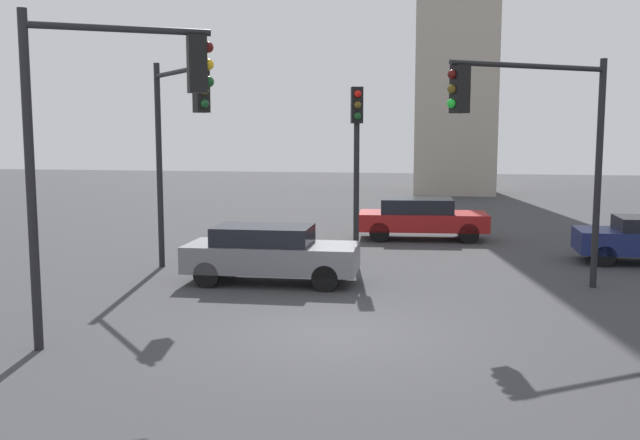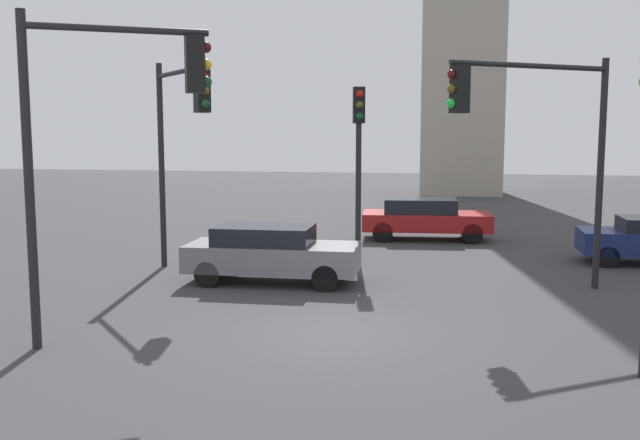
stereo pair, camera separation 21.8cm
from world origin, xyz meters
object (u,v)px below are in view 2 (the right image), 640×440
at_px(car_0, 271,253).
at_px(car_2, 425,218).
at_px(traffic_light_4, 179,125).
at_px(traffic_light_0, 110,113).
at_px(traffic_light_2, 536,124).
at_px(traffic_light_1, 359,141).

height_order(car_0, car_2, car_2).
bearing_deg(traffic_light_4, car_0, 39.22).
xyz_separation_m(car_0, car_2, (3.42, 7.95, 0.01)).
bearing_deg(traffic_light_0, traffic_light_2, 4.85).
relative_size(traffic_light_2, traffic_light_4, 0.97).
bearing_deg(car_2, traffic_light_4, -132.64).
bearing_deg(traffic_light_1, car_0, -45.53).
bearing_deg(traffic_light_1, traffic_light_4, -73.33).
bearing_deg(car_0, traffic_light_1, 56.70).
relative_size(traffic_light_2, car_0, 1.27).
distance_m(traffic_light_0, car_0, 6.41).
distance_m(traffic_light_0, traffic_light_4, 5.81).
height_order(traffic_light_0, traffic_light_1, traffic_light_0).
bearing_deg(car_2, traffic_light_2, -76.01).
bearing_deg(traffic_light_2, car_2, -105.41).
bearing_deg(car_0, traffic_light_2, -3.82).
bearing_deg(traffic_light_0, traffic_light_1, 39.83).
bearing_deg(traffic_light_4, traffic_light_0, -31.31).
height_order(traffic_light_2, car_2, traffic_light_2).
bearing_deg(traffic_light_1, car_2, 148.06).
relative_size(traffic_light_0, traffic_light_2, 1.05).
distance_m(traffic_light_1, traffic_light_4, 4.97).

